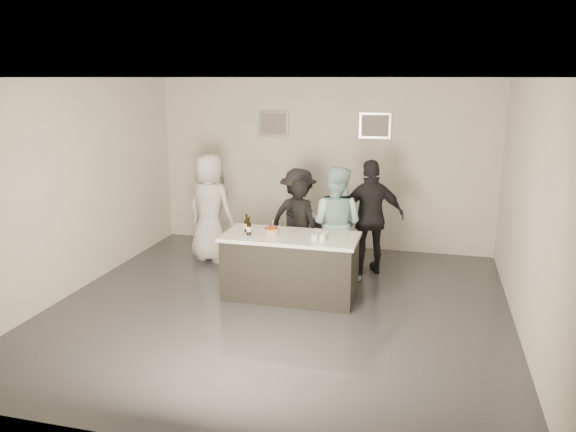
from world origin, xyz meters
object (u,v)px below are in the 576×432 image
object	(u,v)px
beer_bottle_b	(249,226)
person_main_blue	(335,224)
person_main_black	(301,230)
person_guest_left	(210,208)
person_guest_back	(298,218)
cake	(272,232)
person_guest_right	(371,217)
bar_counter	(290,266)
beer_bottle_a	(247,223)

from	to	relation	value
beer_bottle_b	person_main_blue	size ratio (longest dim) A/B	0.15
beer_bottle_b	person_main_black	world-z (taller)	person_main_black
person_guest_left	person_guest_back	world-z (taller)	person_guest_left
person_guest_left	person_guest_back	xyz separation A→B (m)	(1.49, 0.05, -0.09)
cake	person_main_black	xyz separation A→B (m)	(0.24, 0.75, -0.15)
beer_bottle_b	person_guest_left	world-z (taller)	person_guest_left
beer_bottle_b	person_guest_right	world-z (taller)	person_guest_right
bar_counter	beer_bottle_b	world-z (taller)	beer_bottle_b
beer_bottle_a	cake	bearing A→B (deg)	-7.50
person_guest_left	person_guest_right	bearing A→B (deg)	-162.29
beer_bottle_b	person_guest_right	bearing A→B (deg)	43.59
cake	person_main_black	world-z (taller)	person_main_black
bar_counter	beer_bottle_b	size ratio (longest dim) A/B	7.15
bar_counter	person_guest_right	world-z (taller)	person_guest_right
bar_counter	cake	bearing A→B (deg)	-172.04
person_guest_back	person_main_black	bearing A→B (deg)	124.31
person_main_blue	person_guest_back	size ratio (longest dim) A/B	1.09
beer_bottle_a	beer_bottle_b	world-z (taller)	same
person_main_black	person_guest_back	bearing A→B (deg)	-48.25
cake	person_guest_left	world-z (taller)	person_guest_left
beer_bottle_a	person_main_blue	world-z (taller)	person_main_blue
cake	bar_counter	bearing A→B (deg)	7.96
beer_bottle_b	person_guest_left	xyz separation A→B (m)	(-1.14, 1.41, -0.13)
beer_bottle_a	person_main_black	size ratio (longest dim) A/B	0.17
person_main_blue	person_guest_right	bearing A→B (deg)	-125.49
beer_bottle_a	person_guest_left	world-z (taller)	person_guest_left
cake	beer_bottle_b	xyz separation A→B (m)	(-0.30, -0.10, 0.09)
person_main_blue	beer_bottle_a	bearing A→B (deg)	48.33
person_guest_back	cake	bearing A→B (deg)	105.30
bar_counter	beer_bottle_b	bearing A→B (deg)	-166.22
cake	beer_bottle_b	world-z (taller)	beer_bottle_b
person_guest_right	person_guest_back	world-z (taller)	person_guest_right
person_main_black	person_guest_right	xyz separation A→B (m)	(0.98, 0.59, 0.11)
person_guest_left	person_guest_back	size ratio (longest dim) A/B	1.12
person_main_black	person_guest_back	world-z (taller)	person_guest_back
person_main_black	person_guest_back	distance (m)	0.64
cake	beer_bottle_a	bearing A→B (deg)	172.50
person_guest_right	cake	bearing A→B (deg)	26.54
person_guest_left	bar_counter	bearing A→B (deg)	160.21
person_guest_right	beer_bottle_b	bearing A→B (deg)	22.36
bar_counter	person_guest_right	bearing A→B (deg)	53.66
beer_bottle_b	person_main_black	size ratio (longest dim) A/B	0.17
person_guest_left	person_guest_right	distance (m)	2.65
bar_counter	beer_bottle_a	world-z (taller)	beer_bottle_a
person_guest_right	bar_counter	bearing A→B (deg)	32.43
beer_bottle_b	person_main_blue	xyz separation A→B (m)	(1.03, 0.99, -0.16)
person_guest_right	person_main_black	bearing A→B (deg)	9.73
beer_bottle_b	person_guest_back	xyz separation A→B (m)	(0.35, 1.46, -0.23)
beer_bottle_a	person_guest_left	bearing A→B (deg)	130.13
person_guest_right	person_guest_back	size ratio (longest dim) A/B	1.12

